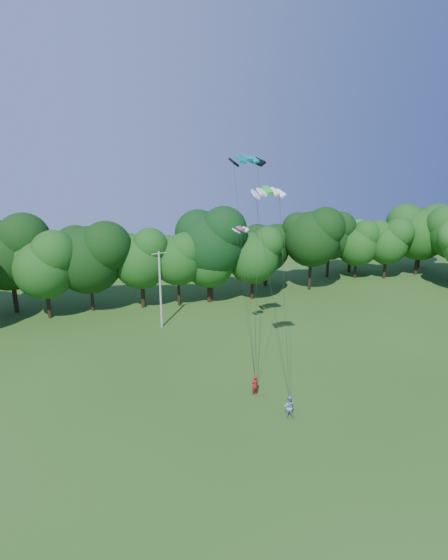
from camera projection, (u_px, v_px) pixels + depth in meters
name	position (u px, v px, depth m)	size (l,w,h in m)	color
ground	(298.00, 504.00, 24.39)	(160.00, 160.00, 0.00)	#285015
utility_pole	(160.00, 289.00, 47.73)	(1.70, 0.49, 8.68)	#B2B2A9
kite_flyer_left	(255.00, 385.00, 35.13)	(0.62, 0.41, 1.69)	#AE161C
kite_flyer_right	(289.00, 406.00, 32.17)	(0.85, 0.67, 1.76)	#889BBD
kite_teal	(246.00, 158.00, 35.41)	(2.98, 1.54, 0.54)	#048484
kite_green	(268.00, 190.00, 31.98)	(2.45, 1.11, 0.54)	#20DA28
kite_pink	(240.00, 228.00, 39.99)	(1.71, 1.21, 0.31)	#C73777
tree_back_center	(211.00, 240.00, 54.99)	(9.04, 9.04, 13.15)	#332313
tree_back_east	(352.00, 235.00, 69.56)	(6.75, 6.75, 9.82)	#2E2312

